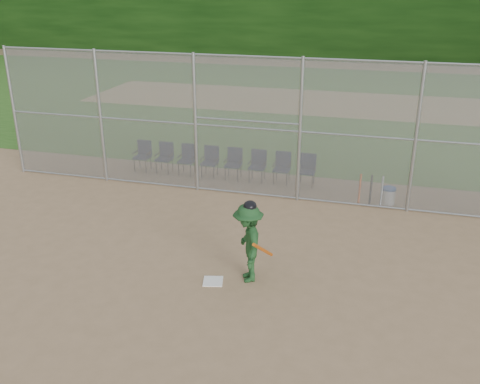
% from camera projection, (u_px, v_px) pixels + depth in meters
% --- Properties ---
extents(ground, '(100.00, 100.00, 0.00)m').
position_uv_depth(ground, '(208.00, 285.00, 10.97)').
color(ground, '#A6815C').
rests_on(ground, ground).
extents(grass_strip, '(100.00, 100.00, 0.00)m').
position_uv_depth(grass_strip, '(320.00, 102.00, 27.08)').
color(grass_strip, '#30611D').
rests_on(grass_strip, ground).
extents(dirt_patch_far, '(24.00, 24.00, 0.00)m').
position_uv_depth(dirt_patch_far, '(320.00, 102.00, 27.08)').
color(dirt_patch_far, tan).
rests_on(dirt_patch_far, ground).
extents(backstop_fence, '(16.09, 0.09, 4.00)m').
position_uv_depth(backstop_fence, '(264.00, 127.00, 14.68)').
color(backstop_fence, gray).
rests_on(backstop_fence, ground).
extents(home_plate, '(0.49, 0.49, 0.02)m').
position_uv_depth(home_plate, '(213.00, 281.00, 11.10)').
color(home_plate, white).
rests_on(home_plate, ground).
extents(batter_at_plate, '(1.04, 1.37, 1.78)m').
position_uv_depth(batter_at_plate, '(248.00, 242.00, 10.89)').
color(batter_at_plate, '#1C461F').
rests_on(batter_at_plate, ground).
extents(water_cooler, '(0.38, 0.38, 0.48)m').
position_uv_depth(water_cooler, '(389.00, 196.00, 14.85)').
color(water_cooler, white).
rests_on(water_cooler, ground).
extents(spare_bats, '(0.66, 0.38, 0.82)m').
position_uv_depth(spare_bats, '(371.00, 190.00, 14.78)').
color(spare_bats, '#D84C14').
rests_on(spare_bats, ground).
extents(chair_0, '(0.54, 0.52, 0.96)m').
position_uv_depth(chair_0, '(142.00, 156.00, 17.36)').
color(chair_0, black).
rests_on(chair_0, ground).
extents(chair_1, '(0.54, 0.52, 0.96)m').
position_uv_depth(chair_1, '(164.00, 158.00, 17.17)').
color(chair_1, black).
rests_on(chair_1, ground).
extents(chair_2, '(0.54, 0.52, 0.96)m').
position_uv_depth(chair_2, '(187.00, 160.00, 16.98)').
color(chair_2, black).
rests_on(chair_2, ground).
extents(chair_3, '(0.54, 0.52, 0.96)m').
position_uv_depth(chair_3, '(210.00, 162.00, 16.79)').
color(chair_3, black).
rests_on(chair_3, ground).
extents(chair_4, '(0.54, 0.52, 0.96)m').
position_uv_depth(chair_4, '(233.00, 164.00, 16.61)').
color(chair_4, black).
rests_on(chair_4, ground).
extents(chair_5, '(0.54, 0.52, 0.96)m').
position_uv_depth(chair_5, '(257.00, 167.00, 16.42)').
color(chair_5, black).
rests_on(chair_5, ground).
extents(chair_6, '(0.54, 0.52, 0.96)m').
position_uv_depth(chair_6, '(282.00, 169.00, 16.23)').
color(chair_6, black).
rests_on(chair_6, ground).
extents(chair_7, '(0.54, 0.52, 0.96)m').
position_uv_depth(chair_7, '(307.00, 171.00, 16.04)').
color(chair_7, black).
rests_on(chair_7, ground).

